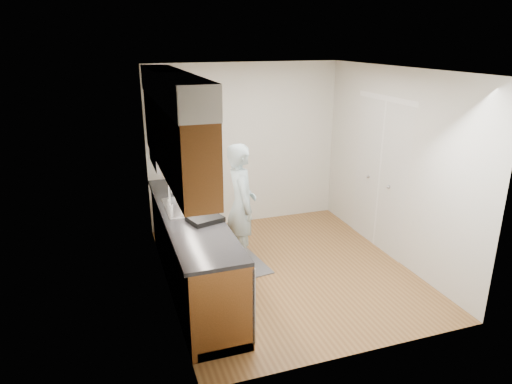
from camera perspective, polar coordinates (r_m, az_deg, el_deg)
floor at (r=5.97m, az=3.79°, el=-9.63°), size 3.50×3.50×0.00m
ceiling at (r=5.27m, az=4.39°, el=15.05°), size 3.50×3.50×0.00m
wall_left at (r=5.12m, az=-11.61°, el=0.33°), size 0.02×3.50×2.50m
wall_right at (r=6.21m, az=16.97°, el=3.14°), size 0.02×3.50×2.50m
wall_back at (r=7.08m, az=-1.41°, el=5.82°), size 3.00×0.02×2.50m
counter at (r=5.44m, az=-7.93°, el=-6.97°), size 0.64×2.80×1.30m
upper_cabinets at (r=5.02m, az=-10.28°, el=8.28°), size 0.47×2.80×1.21m
closet_door at (r=6.50m, az=15.19°, el=1.91°), size 0.02×1.22×2.05m
floor_mat at (r=6.10m, az=-1.75°, el=-8.85°), size 0.62×0.92×0.02m
person at (r=5.74m, az=-1.84°, el=-0.70°), size 0.49×0.68×1.82m
soap_bottle_a at (r=5.93m, az=-10.42°, el=1.04°), size 0.12×0.12×0.25m
soap_bottle_b at (r=5.96m, az=-9.08°, el=1.04°), size 0.13×0.13×0.21m
soap_bottle_c at (r=6.03m, az=-9.32°, el=0.93°), size 0.16×0.16×0.15m
dish_rack at (r=4.99m, az=-6.38°, el=-3.35°), size 0.42×0.38×0.05m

